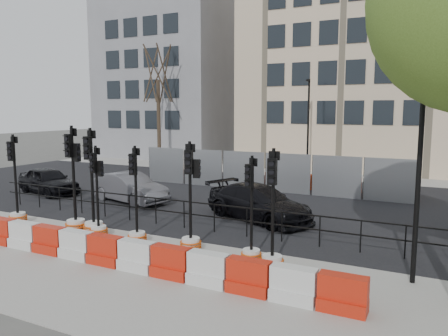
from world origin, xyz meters
The scene contains 23 objects.
ground centered at (0.00, 0.00, 0.00)m, with size 120.00×120.00×0.00m, color #51514C.
sidewalk_near centered at (0.00, -3.00, 0.01)m, with size 40.00×6.00×0.02m, color gray.
road centered at (0.00, 7.00, 0.01)m, with size 40.00×14.00×0.03m, color black.
sidewalk_far centered at (0.00, 16.00, 0.01)m, with size 40.00×4.00×0.02m, color gray.
building_grey centered at (-14.00, 21.99, 7.00)m, with size 11.00×9.06×14.00m.
building_cream centered at (2.00, 21.99, 9.00)m, with size 15.00×10.06×18.00m.
kerb_railing centered at (0.00, 1.20, 0.69)m, with size 18.00×0.04×1.00m.
heras_fencing centered at (0.57, 9.86, 0.65)m, with size 14.33×1.72×2.00m.
lamp_post_far centered at (0.50, 14.98, 3.22)m, with size 0.12×0.56×6.00m.
lamp_post_near centered at (7.50, -0.52, 3.22)m, with size 0.12×0.56×6.00m.
tree_bare_far centered at (-11.00, 15.50, 6.65)m, with size 2.00×2.00×9.00m.
barrier_row centered at (0.00, -2.80, 0.37)m, with size 13.60×0.50×0.80m.
traffic_signal_a centered at (-5.85, -0.94, 0.68)m, with size 0.65×0.65×3.27m.
traffic_signal_b centered at (-3.05, -0.86, 0.87)m, with size 0.72×0.72×3.63m.
traffic_signal_c centered at (-2.32, -0.79, 0.74)m, with size 0.70×0.70×3.57m.
traffic_signal_d centered at (-1.98, -0.92, 0.72)m, with size 0.59×0.59×3.01m.
traffic_signal_e centered at (-0.40, -0.95, 0.63)m, with size 0.60×0.60×3.07m.
traffic_signal_f centered at (1.47, -0.80, 0.78)m, with size 0.64×0.64×3.26m.
traffic_signal_g centered at (3.44, -0.89, 0.61)m, with size 0.58×0.58×2.94m.
traffic_signal_h centered at (4.15, -1.19, 0.66)m, with size 0.63×0.63×3.19m.
car_a centered at (-9.37, 3.64, 0.66)m, with size 4.12×2.43×1.32m, color black.
car_b centered at (-4.52, 3.86, 0.66)m, with size 4.26×2.36×1.33m, color #535359.
car_c centered at (1.88, 3.51, 0.67)m, with size 4.95×3.50×1.33m, color black.
Camera 1 is at (7.92, -11.54, 4.17)m, focal length 35.00 mm.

